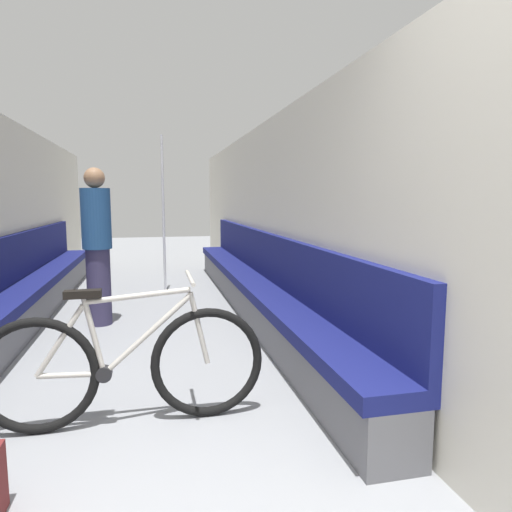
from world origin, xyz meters
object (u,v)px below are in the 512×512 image
Objects in this scene: bicycle at (125,366)px; bench_seat_row_right at (254,286)px; bench_seat_row_left at (22,297)px; grab_pole_near at (163,217)px; passenger_standing at (97,245)px.

bench_seat_row_right is at bearing 43.58° from bicycle.
bench_seat_row_left is 1.00× the size of bench_seat_row_right.
grab_pole_near is (0.34, 3.87, 0.71)m from bicycle.
passenger_standing is (-1.71, -0.13, 0.54)m from bench_seat_row_right.
bench_seat_row_right is 4.02× the size of bicycle.
passenger_standing is (-0.72, -1.56, -0.22)m from grab_pole_near.
bicycle is 0.74× the size of grab_pole_near.
bicycle is 1.00× the size of passenger_standing.
bench_seat_row_left is at bearing 180.00° from bench_seat_row_right.
bench_seat_row_right is 2.78m from bicycle.
bench_seat_row_left is 2.49m from bench_seat_row_right.
grab_pole_near reaches higher than bicycle.
passenger_standing is at bearing -175.70° from bench_seat_row_right.
bicycle is (-1.32, -2.44, 0.05)m from bench_seat_row_right.
bench_seat_row_left reaches higher than bicycle.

